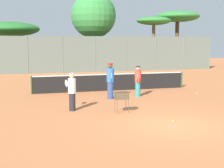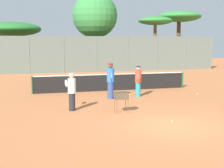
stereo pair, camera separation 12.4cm
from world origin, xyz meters
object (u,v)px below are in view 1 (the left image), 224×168
object	(u,v)px
player_red_cap	(110,80)
ball_cart	(122,97)
player_yellow_shirt	(72,91)
tennis_net	(112,82)
player_white_outfit	(138,81)

from	to	relation	value
player_red_cap	ball_cart	world-z (taller)	player_red_cap
player_red_cap	player_yellow_shirt	xyz separation A→B (m)	(-2.43, -2.33, -0.12)
player_yellow_shirt	tennis_net	bearing A→B (deg)	-53.30
tennis_net	ball_cart	xyz separation A→B (m)	(-1.23, -6.02, 0.12)
tennis_net	player_red_cap	bearing A→B (deg)	-106.99
tennis_net	ball_cart	size ratio (longest dim) A/B	10.89
player_white_outfit	player_yellow_shirt	size ratio (longest dim) A/B	1.02
tennis_net	player_white_outfit	size ratio (longest dim) A/B	5.76
player_yellow_shirt	ball_cart	xyz separation A→B (m)	(2.02, -1.00, -0.20)
player_white_outfit	player_yellow_shirt	distance (m)	4.85
player_white_outfit	ball_cart	world-z (taller)	player_white_outfit
player_white_outfit	player_yellow_shirt	bearing A→B (deg)	-35.76
tennis_net	player_yellow_shirt	distance (m)	5.99
player_white_outfit	player_red_cap	world-z (taller)	player_red_cap
tennis_net	player_yellow_shirt	size ratio (longest dim) A/B	5.86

